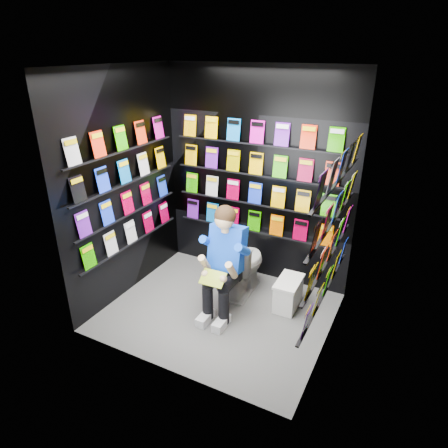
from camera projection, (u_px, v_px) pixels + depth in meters
The scene contains 14 objects.
floor at pixel (218, 312), 4.53m from camera, with size 2.40×2.40×0.00m, color #60605E.
ceiling at pixel (217, 66), 3.47m from camera, with size 2.40×2.40×0.00m, color white.
wall_back at pixel (257, 178), 4.81m from camera, with size 2.40×0.04×2.60m, color black.
wall_front at pixel (159, 245), 3.19m from camera, with size 2.40×0.04×2.60m, color black.
wall_left at pixel (124, 187), 4.50m from camera, with size 0.04×2.00×2.60m, color black.
wall_right at pixel (338, 228), 3.50m from camera, with size 0.04×2.00×2.60m, color black.
comics_back at pixel (256, 179), 4.79m from camera, with size 2.10×0.06×1.37m, color #F83010, non-canonical shape.
comics_left at pixel (126, 187), 4.49m from camera, with size 0.06×1.70×1.37m, color #F83010, non-canonical shape.
comics_right at pixel (335, 226), 3.51m from camera, with size 0.06×1.70×1.37m, color #F83010, non-canonical shape.
toilet at pixel (242, 265), 4.77m from camera, with size 0.42×0.75×0.73m, color white.
longbox at pixel (288, 294), 4.56m from camera, with size 0.23×0.42×0.32m, color white.
longbox_lid at pixel (289, 281), 4.49m from camera, with size 0.25×0.44×0.03m, color white.
reader at pixel (228, 248), 4.30m from camera, with size 0.51×0.75×1.37m, color #0C3BBE, non-canonical shape.
held_comic at pixel (213, 278), 4.09m from camera, with size 0.26×0.01×0.18m, color green.
Camera 1 is at (1.77, -3.29, 2.75)m, focal length 32.00 mm.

